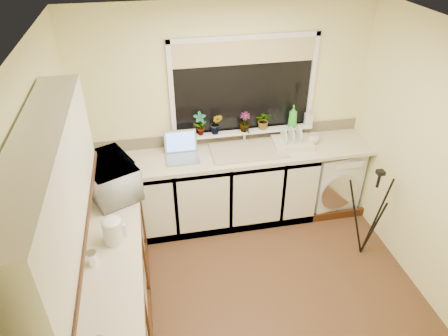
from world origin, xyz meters
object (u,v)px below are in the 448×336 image
cup_back (313,139)px  laptop (182,151)px  steel_jar (92,258)px  plant_d (264,120)px  plant_c (245,122)px  dish_rack (292,143)px  plant_a (200,124)px  washing_machine (329,176)px  tripod (370,214)px  soap_bottle_green (293,116)px  soap_bottle_clear (309,117)px  microwave (110,177)px  plant_b (216,124)px  kettle (113,232)px

cup_back → laptop: bearing=179.7°
steel_jar → plant_d: (1.80, 1.61, 0.20)m
plant_c → plant_d: (0.23, 0.02, -0.01)m
cup_back → dish_rack: bearing=-177.3°
dish_rack → plant_a: bearing=175.1°
washing_machine → cup_back: (-0.27, 0.01, 0.55)m
tripod → soap_bottle_green: soap_bottle_green is taller
dish_rack → soap_bottle_clear: soap_bottle_clear is taller
tripod → plant_a: (-1.57, 1.08, 0.65)m
microwave → steel_jar: bearing=147.7°
plant_d → plant_b: bearing=-177.9°
washing_machine → kettle: size_ratio=3.89×
laptop → plant_c: bearing=13.0°
plant_b → plant_c: (0.32, 0.00, -0.01)m
plant_d → soap_bottle_green: (0.33, -0.03, 0.03)m
dish_rack → cup_back: 0.25m
soap_bottle_green → plant_d: bearing=175.5°
kettle → tripod: kettle is taller
plant_a → soap_bottle_green: (1.06, -0.01, -0.00)m
plant_a → plant_d: (0.73, 0.01, -0.03)m
plant_c → soap_bottle_green: (0.56, -0.01, 0.02)m
laptop → soap_bottle_green: (1.29, 0.15, 0.21)m
plant_d → soap_bottle_clear: plant_d is taller
laptop → kettle: (-0.68, -1.22, 0.04)m
dish_rack → plant_b: (-0.84, 0.17, 0.24)m
steel_jar → soap_bottle_clear: size_ratio=0.57×
microwave → plant_d: (1.68, 0.70, 0.09)m
washing_machine → microwave: 2.63m
washing_machine → plant_b: bearing=165.7°
steel_jar → tripod: bearing=11.0°
tripod → steel_jar: bearing=169.5°
plant_c → plant_d: 0.23m
laptop → tripod: (1.81, -0.92, -0.43)m
dish_rack → soap_bottle_clear: (0.24, 0.19, 0.22)m
laptop → microwave: (-0.72, -0.52, 0.10)m
plant_d → cup_back: plant_d is taller
plant_c → tripod: bearing=-44.9°
cup_back → plant_b: bearing=171.6°
dish_rack → microwave: size_ratio=0.72×
plant_a → soap_bottle_clear: (1.26, 0.00, -0.04)m
steel_jar → plant_c: 2.24m
steel_jar → cup_back: steel_jar is taller
plant_b → washing_machine: bearing=-7.3°
plant_a → plant_b: plant_a is taller
laptop → plant_d: plant_d is taller
dish_rack → washing_machine: bearing=5.2°
microwave → plant_c: size_ratio=2.74×
plant_a → plant_b: bearing=-2.6°
washing_machine → kettle: bearing=-161.0°
plant_a → kettle: bearing=-123.6°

